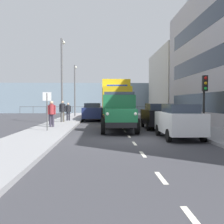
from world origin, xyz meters
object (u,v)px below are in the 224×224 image
truck_vintage_green (119,113)px  car_navy_oppositeside_0 (92,112)px  pedestrian_in_dark_coat (52,112)px  car_white_kerbside_near (179,121)px  lamp_post_promenade (62,73)px  traffic_light_near (205,91)px  pedestrian_near_railing (51,111)px  car_black_kerbside_1 (158,116)px  pedestrian_with_bag (68,110)px  lamp_post_far (75,86)px  car_maroon_oppositeside_1 (94,110)px  pedestrian_couple_a (62,109)px  lorry_cargo_yellow (115,99)px  street_sign (47,104)px

truck_vintage_green → car_navy_oppositeside_0: bearing=-79.1°
pedestrian_in_dark_coat → car_white_kerbside_near: bearing=144.4°
lamp_post_promenade → traffic_light_near: bearing=140.2°
truck_vintage_green → pedestrian_near_railing: bearing=-37.4°
car_black_kerbside_1 → pedestrian_with_bag: pedestrian_with_bag is taller
pedestrian_with_bag → traffic_light_near: (-9.02, 9.52, 1.38)m
pedestrian_with_bag → lamp_post_promenade: bearing=81.2°
lamp_post_promenade → lamp_post_far: size_ratio=1.16×
car_navy_oppositeside_0 → pedestrian_near_railing: bearing=67.4°
pedestrian_in_dark_coat → lamp_post_promenade: bearing=-90.3°
car_maroon_oppositeside_1 → pedestrian_couple_a: 9.61m
truck_vintage_green → pedestrian_couple_a: (4.37, -6.59, 0.03)m
car_black_kerbside_1 → pedestrian_near_railing: bearing=-12.4°
car_navy_oppositeside_0 → pedestrian_in_dark_coat: pedestrian_in_dark_coat is taller
car_black_kerbside_1 → car_maroon_oppositeside_1: bearing=-71.0°
lorry_cargo_yellow → lamp_post_promenade: bearing=31.7°
pedestrian_in_dark_coat → lorry_cargo_yellow: bearing=-121.3°
pedestrian_with_bag → lamp_post_promenade: lamp_post_promenade is taller
pedestrian_couple_a → traffic_light_near: traffic_light_near is taller
lorry_cargo_yellow → car_maroon_oppositeside_1: lorry_cargo_yellow is taller
lorry_cargo_yellow → pedestrian_with_bag: 4.60m
lorry_cargo_yellow → lamp_post_promenade: 5.88m
car_maroon_oppositeside_1 → pedestrian_near_railing: size_ratio=2.65×
car_black_kerbside_1 → traffic_light_near: (-2.10, 3.03, 1.58)m
car_black_kerbside_1 → pedestrian_near_railing: size_ratio=2.36×
car_navy_oppositeside_0 → traffic_light_near: 13.39m
lamp_post_promenade → lorry_cargo_yellow: bearing=-148.3°
lorry_cargo_yellow → car_white_kerbside_near: 13.13m
street_sign → lamp_post_promenade: bearing=-88.8°
lorry_cargo_yellow → car_white_kerbside_near: lorry_cargo_yellow is taller
lorry_cargo_yellow → traffic_light_near: size_ratio=2.56×
lamp_post_promenade → pedestrian_near_railing: bearing=82.9°
car_white_kerbside_near → lamp_post_far: lamp_post_far is taller
street_sign → pedestrian_with_bag: bearing=-90.7°
car_white_kerbside_near → traffic_light_near: (-2.10, -2.21, 1.58)m
car_white_kerbside_near → pedestrian_in_dark_coat: (7.21, -5.16, 0.29)m
car_navy_oppositeside_0 → street_sign: (2.24, 10.87, 0.79)m
truck_vintage_green → lamp_post_far: size_ratio=0.94×
truck_vintage_green → lamp_post_far: bearing=-75.2°
car_white_kerbside_near → car_black_kerbside_1: bearing=-90.0°
car_white_kerbside_near → pedestrian_near_railing: (7.57, -6.91, 0.27)m
lorry_cargo_yellow → traffic_light_near: 11.59m
pedestrian_with_bag → car_maroon_oppositeside_1: bearing=-106.0°
car_black_kerbside_1 → traffic_light_near: 4.01m
car_white_kerbside_near → car_black_kerbside_1: (0.00, -5.24, 0.00)m
lorry_cargo_yellow → lamp_post_far: 8.04m
lamp_post_promenade → street_sign: bearing=91.2°
pedestrian_couple_a → pedestrian_with_bag: bearing=-97.6°
car_black_kerbside_1 → pedestrian_in_dark_coat: size_ratio=2.32×
pedestrian_couple_a → street_sign: size_ratio=0.80×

